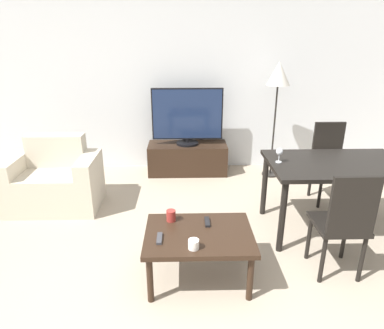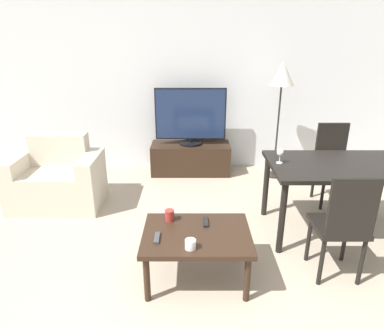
% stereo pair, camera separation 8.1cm
% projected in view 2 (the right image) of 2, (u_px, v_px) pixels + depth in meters
% --- Properties ---
extents(wall_back, '(7.67, 0.06, 2.70)m').
position_uv_depth(wall_back, '(179.00, 78.00, 4.94)').
color(wall_back, silver).
rests_on(wall_back, ground_plane).
extents(armchair, '(1.03, 0.65, 0.83)m').
position_uv_depth(armchair, '(57.00, 181.00, 4.06)').
color(armchair, beige).
rests_on(armchair, ground_plane).
extents(tv_stand, '(1.14, 0.46, 0.44)m').
position_uv_depth(tv_stand, '(190.00, 158.00, 5.06)').
color(tv_stand, black).
rests_on(tv_stand, ground_plane).
extents(tv, '(1.00, 0.32, 0.81)m').
position_uv_depth(tv, '(190.00, 117.00, 4.84)').
color(tv, black).
rests_on(tv, tv_stand).
extents(coffee_table, '(0.87, 0.64, 0.44)m').
position_uv_depth(coffee_table, '(196.00, 238.00, 2.77)').
color(coffee_table, black).
rests_on(coffee_table, ground_plane).
extents(dining_table, '(1.36, 0.84, 0.76)m').
position_uv_depth(dining_table, '(338.00, 172.00, 3.36)').
color(dining_table, black).
rests_on(dining_table, ground_plane).
extents(dining_chair_near, '(0.40, 0.40, 0.96)m').
position_uv_depth(dining_chair_near, '(343.00, 222.00, 2.72)').
color(dining_chair_near, black).
rests_on(dining_chair_near, ground_plane).
extents(dining_chair_far, '(0.40, 0.40, 0.96)m').
position_uv_depth(dining_chair_far, '(331.00, 160.00, 4.09)').
color(dining_chair_far, black).
rests_on(dining_chair_far, ground_plane).
extents(floor_lamp, '(0.31, 0.31, 1.61)m').
position_uv_depth(floor_lamp, '(281.00, 80.00, 4.53)').
color(floor_lamp, black).
rests_on(floor_lamp, ground_plane).
extents(remote_primary, '(0.04, 0.15, 0.02)m').
position_uv_depth(remote_primary, '(205.00, 222.00, 2.89)').
color(remote_primary, black).
rests_on(remote_primary, coffee_table).
extents(remote_secondary, '(0.04, 0.15, 0.02)m').
position_uv_depth(remote_secondary, '(156.00, 238.00, 2.66)').
color(remote_secondary, '#38383D').
rests_on(remote_secondary, coffee_table).
extents(cup_white_near, '(0.08, 0.08, 0.07)m').
position_uv_depth(cup_white_near, '(190.00, 244.00, 2.54)').
color(cup_white_near, white).
rests_on(cup_white_near, coffee_table).
extents(cup_colored_far, '(0.08, 0.08, 0.10)m').
position_uv_depth(cup_colored_far, '(169.00, 215.00, 2.92)').
color(cup_colored_far, maroon).
rests_on(cup_colored_far, coffee_table).
extents(wine_glass_left, '(0.07, 0.07, 0.15)m').
position_uv_depth(wine_glass_left, '(279.00, 153.00, 3.31)').
color(wine_glass_left, silver).
rests_on(wine_glass_left, dining_table).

